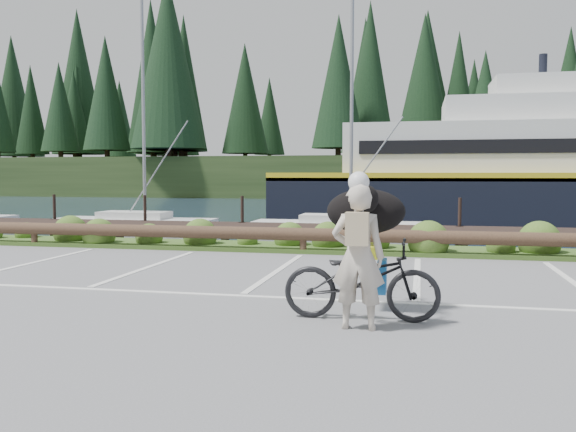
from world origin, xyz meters
name	(u,v)px	position (x,y,z in m)	size (l,w,h in m)	color
ground	(248,291)	(0.00, 0.00, 0.00)	(72.00, 72.00, 0.00)	#5F5F61
harbor_backdrop	(405,187)	(0.39, 78.52, 0.00)	(170.00, 160.00, 30.00)	#18273A
vegetation_strip	(309,248)	(0.00, 5.30, 0.05)	(34.00, 1.60, 0.10)	#3D5B21
log_rail	(303,254)	(0.00, 4.60, 0.00)	(32.00, 0.30, 0.60)	#443021
bicycle	(361,279)	(1.92, -1.51, 0.52)	(0.69, 1.97, 1.03)	black
cyclist	(358,257)	(1.93, -1.97, 0.87)	(0.63, 0.41, 1.73)	beige
dog	(366,211)	(1.92, -0.88, 1.34)	(1.06, 0.52, 0.61)	black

